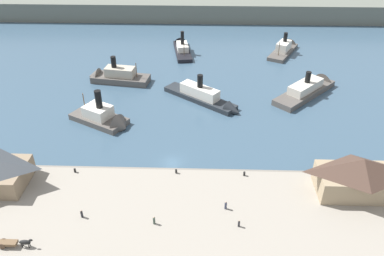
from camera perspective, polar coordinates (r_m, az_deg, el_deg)
ground_plane at (r=87.15m, az=-2.95°, el=-5.10°), size 320.00×320.00×0.00m
quay_promenade at (r=70.77m, az=-4.36°, el=-15.75°), size 110.00×36.00×1.20m
seawall_edge at (r=84.04m, az=-3.15°, el=-6.35°), size 110.00×0.80×1.00m
ferry_shed_customs_shed at (r=81.95m, az=23.52°, el=-6.47°), size 15.96×8.53×8.06m
horse_cart at (r=74.04m, az=-24.72°, el=-15.13°), size 5.93×1.31×1.87m
pedestrian_walking_west at (r=71.41m, az=6.94°, el=-13.83°), size 0.38×0.38×1.52m
pedestrian_walking_east at (r=74.19m, az=4.99°, el=-11.32°), size 0.44×0.44×1.79m
pedestrian_by_tram at (r=75.20m, az=-15.97°, el=-12.10°), size 0.42×0.42×1.70m
pedestrian_standing_center at (r=71.63m, az=-5.63°, el=-13.43°), size 0.42×0.42×1.71m
mooring_post_center_east at (r=82.11m, az=7.73°, el=-6.71°), size 0.44×0.44×0.90m
mooring_post_center_west at (r=82.07m, az=-2.35°, el=-6.41°), size 0.44×0.44×0.90m
mooring_post_west at (r=85.91m, az=-16.91°, el=-6.01°), size 0.44×0.44×0.90m
ferry_approaching_west at (r=102.07m, az=-12.77°, el=1.40°), size 17.61×13.65×11.55m
ferry_departing_north at (r=145.85m, az=-1.52°, el=11.84°), size 7.99×21.14×9.82m
ferry_mid_harbor at (r=148.79m, az=13.62°, el=11.43°), size 13.95×20.12×9.51m
ferry_outer_harbor at (r=120.45m, az=17.09°, el=5.73°), size 22.26×22.59×9.33m
ferry_moored_west at (r=124.09m, az=-11.43°, el=7.50°), size 20.04×8.83×10.10m
ferry_moored_east at (r=109.30m, az=2.19°, el=4.44°), size 22.93×19.13×9.43m
far_headland at (r=185.26m, az=-0.29°, el=17.40°), size 180.00×24.00×8.00m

